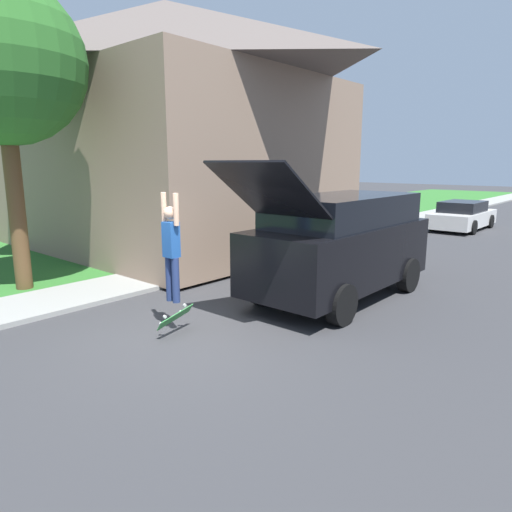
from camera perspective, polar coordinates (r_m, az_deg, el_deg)
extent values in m
plane|color=#333335|center=(8.04, -8.30, -9.76)|extent=(120.00, 120.00, 0.00)
cube|color=#2D6B28|center=(17.72, -10.53, 2.04)|extent=(10.00, 80.00, 0.08)
cube|color=gray|center=(14.58, 0.32, 0.25)|extent=(1.80, 80.00, 0.10)
cube|color=#89705B|center=(16.77, -10.64, 10.97)|extent=(10.41, 8.41, 5.43)
pyramid|color=#5B514C|center=(17.23, -11.19, 24.61)|extent=(11.21, 9.21, 2.71)
cylinder|color=brown|center=(11.48, -27.82, 5.99)|extent=(0.36, 0.36, 3.95)
sphere|color=#286023|center=(11.64, -29.25, 20.46)|extent=(3.47, 3.47, 3.47)
cube|color=black|center=(10.00, 10.42, 0.29)|extent=(1.97, 4.75, 1.25)
cube|color=black|center=(9.96, 10.97, 5.69)|extent=(1.81, 3.71, 0.63)
cylinder|color=black|center=(11.83, 10.05, -0.90)|extent=(0.24, 0.78, 0.78)
cylinder|color=black|center=(11.01, 18.50, -2.26)|extent=(0.24, 0.78, 0.78)
cylinder|color=black|center=(9.49, 0.77, -3.81)|extent=(0.24, 0.78, 0.78)
cylinder|color=black|center=(8.45, 10.66, -5.97)|extent=(0.24, 0.78, 0.78)
cube|color=black|center=(7.83, 1.59, 8.20)|extent=(1.74, 1.41, 1.00)
cube|color=silver|center=(22.33, 24.39, 4.28)|extent=(1.72, 4.31, 0.63)
cube|color=black|center=(22.17, 24.42, 5.65)|extent=(1.52, 2.24, 0.46)
cylinder|color=black|center=(23.82, 23.36, 4.32)|extent=(0.20, 0.60, 0.60)
cylinder|color=black|center=(23.37, 27.23, 3.87)|extent=(0.20, 0.60, 0.60)
cylinder|color=black|center=(21.38, 21.20, 3.77)|extent=(0.20, 0.60, 0.60)
cylinder|color=black|center=(20.89, 25.49, 3.26)|extent=(0.20, 0.60, 0.60)
cylinder|color=navy|center=(8.05, -10.77, -2.79)|extent=(0.13, 0.13, 0.79)
cylinder|color=navy|center=(7.92, -10.00, -3.00)|extent=(0.13, 0.13, 0.79)
cube|color=#1E4C93|center=(7.84, -10.57, 2.03)|extent=(0.25, 0.20, 0.60)
sphere|color=tan|center=(7.78, -10.69, 5.31)|extent=(0.22, 0.22, 0.22)
cylinder|color=tan|center=(7.90, -11.44, 5.87)|extent=(0.09, 0.09, 0.54)
cylinder|color=tan|center=(7.65, -9.96, 5.75)|extent=(0.09, 0.09, 0.54)
cube|color=#337F3D|center=(8.02, -10.02, -7.49)|extent=(0.27, 0.81, 0.28)
cylinder|color=silver|center=(8.14, -8.90, -6.09)|extent=(0.03, 0.06, 0.06)
cylinder|color=silver|center=(8.27, -9.38, -6.92)|extent=(0.03, 0.06, 0.06)
cylinder|color=silver|center=(7.80, -11.32, -7.46)|extent=(0.03, 0.06, 0.06)
cylinder|color=silver|center=(7.94, -11.78, -8.29)|extent=(0.03, 0.06, 0.06)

